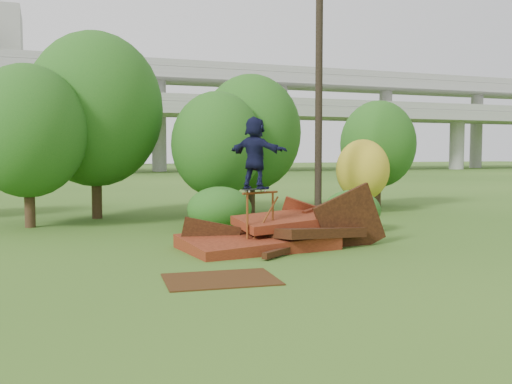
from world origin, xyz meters
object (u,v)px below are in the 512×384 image
object	(u,v)px
skater	(255,153)
flat_plate	(221,279)
utility_pole	(319,91)
scrap_pile	(276,235)

from	to	relation	value
skater	flat_plate	distance (m)	4.40
flat_plate	utility_pole	distance (m)	12.18
scrap_pile	skater	bearing A→B (deg)	-159.02
scrap_pile	flat_plate	world-z (taller)	scrap_pile
scrap_pile	utility_pole	bearing A→B (deg)	53.80
skater	utility_pole	xyz separation A→B (m)	(4.81, 5.86, 2.39)
scrap_pile	flat_plate	size ratio (longest dim) A/B	2.56
skater	flat_plate	world-z (taller)	skater
scrap_pile	flat_plate	xyz separation A→B (m)	(-2.60, -3.29, -0.32)
skater	flat_plate	size ratio (longest dim) A/B	0.83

